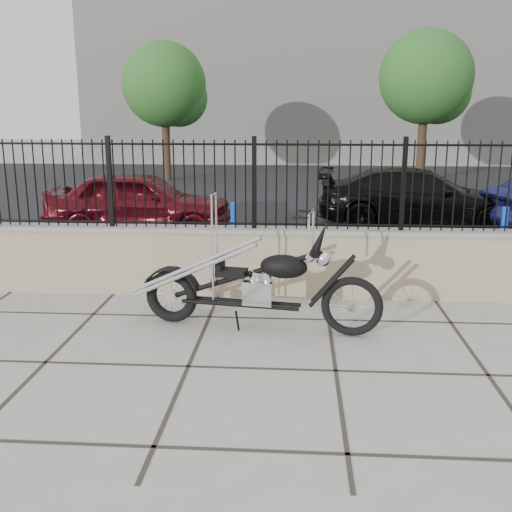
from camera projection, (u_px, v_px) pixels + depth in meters
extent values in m
plane|color=#99968E|center=(336.00, 371.00, 6.01)|extent=(90.00, 90.00, 0.00)
plane|color=black|center=(311.00, 196.00, 18.12)|extent=(30.00, 30.00, 0.00)
cube|color=gray|center=(326.00, 263.00, 8.32)|extent=(14.00, 0.36, 0.96)
cube|color=black|center=(328.00, 185.00, 8.06)|extent=(14.00, 0.08, 1.20)
cube|color=beige|center=(307.00, 80.00, 30.72)|extent=(22.00, 6.00, 8.00)
imported|color=#500B14|center=(140.00, 202.00, 12.57)|extent=(3.88, 1.59, 1.32)
imported|color=black|center=(419.00, 198.00, 13.24)|extent=(4.59, 2.21, 1.29)
cylinder|color=#0A57A4|center=(233.00, 226.00, 11.07)|extent=(0.13, 0.13, 0.89)
cylinder|color=#0D32CD|center=(503.00, 235.00, 10.16)|extent=(0.15, 0.15, 0.96)
cylinder|color=#382619|center=(166.00, 141.00, 21.76)|extent=(0.28, 0.28, 2.80)
sphere|color=#2C6927|center=(164.00, 80.00, 21.25)|extent=(2.99, 2.99, 2.99)
cylinder|color=#382619|center=(422.00, 140.00, 20.88)|extent=(0.30, 0.30, 2.98)
sphere|color=#275E23|center=(426.00, 72.00, 20.33)|extent=(3.18, 3.18, 3.18)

